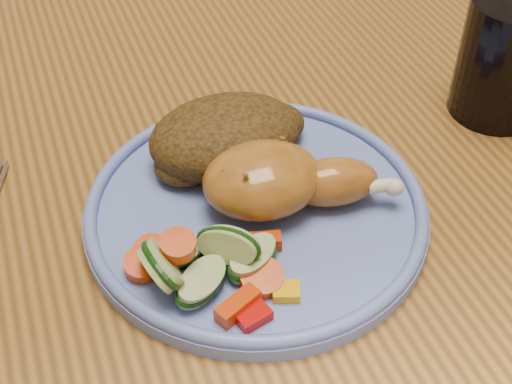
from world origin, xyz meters
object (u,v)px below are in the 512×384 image
Objects in this scene: dining_table at (289,164)px; chair_far at (150,20)px; plate at (256,212)px; drinking_glass at (507,58)px.

chair_far reaches higher than dining_table.
dining_table is at bearing 57.66° from plate.
dining_table is 1.54× the size of chair_far.
chair_far is 0.79m from drinking_glass.
dining_table is 0.65m from chair_far.
dining_table is 5.40× the size of plate.
drinking_glass reaches higher than plate.
chair_far reaches higher than plate.
plate is 2.41× the size of drinking_glass.
chair_far is at bearing 83.56° from plate.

